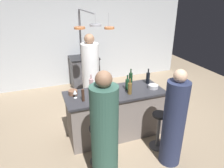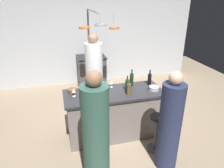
{
  "view_description": "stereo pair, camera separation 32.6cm",
  "coord_description": "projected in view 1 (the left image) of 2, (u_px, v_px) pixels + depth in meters",
  "views": [
    {
      "loc": [
        -1.23,
        -3.16,
        2.54
      ],
      "look_at": [
        0.0,
        0.15,
        1.0
      ],
      "focal_mm": 33.54,
      "sensor_mm": 36.0,
      "label": 1
    },
    {
      "loc": [
        -0.91,
        -3.26,
        2.54
      ],
      "look_at": [
        0.0,
        0.15,
        1.0
      ],
      "focal_mm": 33.54,
      "sensor_mm": 36.0,
      "label": 2
    }
  ],
  "objects": [
    {
      "name": "pepper_mill",
      "position": [
        83.0,
        95.0,
        3.42
      ],
      "size": [
        0.05,
        0.05,
        0.21
      ],
      "primitive_type": "cylinder",
      "color": "#382319",
      "rests_on": "kitchen_island"
    },
    {
      "name": "wine_bottle_dark",
      "position": [
        148.0,
        78.0,
        4.09
      ],
      "size": [
        0.07,
        0.07,
        0.3
      ],
      "color": "black",
      "rests_on": "kitchen_island"
    },
    {
      "name": "ground_plane",
      "position": [
        115.0,
        133.0,
        4.12
      ],
      "size": [
        9.0,
        9.0,
        0.0
      ],
      "primitive_type": "plane",
      "color": "gray"
    },
    {
      "name": "mixing_bowl_wooden",
      "position": [
        73.0,
        92.0,
        3.66
      ],
      "size": [
        0.16,
        0.16,
        0.08
      ],
      "primitive_type": "cylinder",
      "color": "brown",
      "rests_on": "kitchen_island"
    },
    {
      "name": "mixing_bowl_steel",
      "position": [
        153.0,
        87.0,
        3.91
      ],
      "size": [
        0.19,
        0.19,
        0.07
      ],
      "primitive_type": "cylinder",
      "color": "#B7B7BC",
      "rests_on": "kitchen_island"
    },
    {
      "name": "chef",
      "position": [
        91.0,
        77.0,
        4.65
      ],
      "size": [
        0.38,
        0.38,
        1.78
      ],
      "color": "white",
      "rests_on": "ground_plane"
    },
    {
      "name": "bar_stool_right",
      "position": [
        159.0,
        129.0,
        3.62
      ],
      "size": [
        0.28,
        0.28,
        0.68
      ],
      "color": "#4C4C51",
      "rests_on": "ground_plane"
    },
    {
      "name": "wine_bottle_green",
      "position": [
        127.0,
        84.0,
        3.82
      ],
      "size": [
        0.07,
        0.07,
        0.29
      ],
      "color": "#193D23",
      "rests_on": "kitchen_island"
    },
    {
      "name": "wine_bottle_amber",
      "position": [
        130.0,
        88.0,
        3.66
      ],
      "size": [
        0.07,
        0.07,
        0.29
      ],
      "color": "brown",
      "rests_on": "kitchen_island"
    },
    {
      "name": "wine_glass_near_right_guest",
      "position": [
        75.0,
        92.0,
        3.52
      ],
      "size": [
        0.07,
        0.07,
        0.15
      ],
      "color": "silver",
      "rests_on": "kitchen_island"
    },
    {
      "name": "wine_glass_near_left_guest",
      "position": [
        111.0,
        82.0,
        3.92
      ],
      "size": [
        0.07,
        0.07,
        0.15
      ],
      "color": "silver",
      "rests_on": "kitchen_island"
    },
    {
      "name": "wine_bottle_rose",
      "position": [
        91.0,
        85.0,
        3.74
      ],
      "size": [
        0.07,
        0.07,
        0.33
      ],
      "color": "#B78C8E",
      "rests_on": "kitchen_island"
    },
    {
      "name": "stove_range",
      "position": [
        84.0,
        72.0,
        6.05
      ],
      "size": [
        0.8,
        0.64,
        0.89
      ],
      "color": "#47474C",
      "rests_on": "ground_plane"
    },
    {
      "name": "mixing_bowl_ceramic",
      "position": [
        104.0,
        92.0,
        3.67
      ],
      "size": [
        0.18,
        0.18,
        0.07
      ],
      "primitive_type": "cylinder",
      "color": "silver",
      "rests_on": "kitchen_island"
    },
    {
      "name": "overhead_pot_rack",
      "position": [
        89.0,
        32.0,
        5.01
      ],
      "size": [
        0.88,
        1.56,
        2.17
      ],
      "color": "gray",
      "rests_on": "ground_plane"
    },
    {
      "name": "kitchen_island",
      "position": [
        115.0,
        114.0,
        3.94
      ],
      "size": [
        1.8,
        0.72,
        0.9
      ],
      "color": "slate",
      "rests_on": "ground_plane"
    },
    {
      "name": "wine_bottle_red",
      "position": [
        131.0,
        79.0,
        4.02
      ],
      "size": [
        0.07,
        0.07,
        0.32
      ],
      "color": "#143319",
      "rests_on": "kitchen_island"
    },
    {
      "name": "guest_right",
      "position": [
        174.0,
        123.0,
        3.17
      ],
      "size": [
        0.34,
        0.34,
        1.59
      ],
      "color": "#262D4C",
      "rests_on": "ground_plane"
    },
    {
      "name": "bar_stool_left",
      "position": [
        98.0,
        143.0,
        3.28
      ],
      "size": [
        0.28,
        0.28,
        0.68
      ],
      "color": "#4C4C51",
      "rests_on": "ground_plane"
    },
    {
      "name": "guest_left",
      "position": [
        105.0,
        137.0,
        2.76
      ],
      "size": [
        0.36,
        0.36,
        1.72
      ],
      "color": "#33594C",
      "rests_on": "ground_plane"
    },
    {
      "name": "back_wall",
      "position": [
        80.0,
        40.0,
        6.06
      ],
      "size": [
        6.4,
        0.16,
        2.6
      ],
      "primitive_type": "cube",
      "color": "#B2B7BC",
      "rests_on": "ground_plane"
    }
  ]
}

